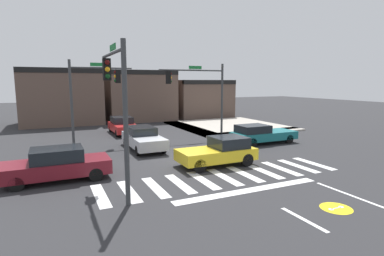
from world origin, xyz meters
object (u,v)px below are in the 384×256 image
Objects in this scene: car_teal at (261,134)px; car_silver at (143,138)px; traffic_signal_southwest at (116,91)px; car_yellow at (219,151)px; car_red at (123,125)px; traffic_signal_northwest at (92,88)px; traffic_signal_northeast at (200,87)px; car_maroon at (57,164)px.

car_silver is (-8.29, 1.84, 0.03)m from car_teal.
traffic_signal_southwest reaches higher than car_yellow.
car_silver is (-0.15, -6.75, 0.02)m from car_red.
traffic_signal_northeast is at bearing -0.67° from traffic_signal_northwest.
traffic_signal_northwest is (-8.21, 0.10, -0.03)m from traffic_signal_northeast.
car_red is (-2.44, 12.40, -0.02)m from car_yellow.
traffic_signal_southwest is (-8.61, -10.06, 0.04)m from traffic_signal_northeast.
traffic_signal_southwest is at bearing 129.22° from car_maroon.
traffic_signal_northwest is 6.05m from car_red.
traffic_signal_northwest is 1.39× the size of car_red.
traffic_signal_southwest is 1.00× the size of traffic_signal_northwest.
traffic_signal_northwest is 1.24× the size of car_silver.
traffic_signal_northwest is at bearing -0.67° from traffic_signal_northeast.
traffic_signal_southwest is 13.24m from car_teal.
traffic_signal_northeast reaches higher than car_maroon.
traffic_signal_northeast is 1.00× the size of traffic_signal_southwest.
car_silver is at bearing 24.48° from traffic_signal_northeast.
car_maroon is (-2.63, -7.42, -3.27)m from traffic_signal_northwest.
car_silver is at bearing -43.06° from traffic_signal_northwest.
traffic_signal_northwest reaches higher than car_maroon.
traffic_signal_northwest reaches higher than traffic_signal_northeast.
car_red is (-5.30, 4.27, -3.32)m from traffic_signal_northeast.
car_yellow reaches higher than car_red.
traffic_signal_northwest is at bearing -133.06° from car_silver.
traffic_signal_northeast is 1.24× the size of car_teal.
car_maroon is at bearing -5.80° from car_yellow.
car_red is at bearing -115.55° from car_maroon.
traffic_signal_southwest is 1.38× the size of car_red.
traffic_signal_southwest is 1.23× the size of car_teal.
traffic_signal_southwest reaches higher than car_red.
traffic_signal_northwest reaches higher than car_yellow.
car_maroon is (-2.23, 2.74, -3.33)m from traffic_signal_southwest.
car_red is at bearing 55.10° from traffic_signal_northwest.
car_teal is (11.04, -4.42, -3.30)m from traffic_signal_northwest.
car_silver is (-5.45, -2.48, -3.30)m from traffic_signal_northeast.
car_teal is at bearing -146.17° from car_yellow.
car_red is at bearing -13.00° from traffic_signal_southwest.
car_yellow is 6.22m from car_silver.
car_yellow is at bearing -146.17° from car_teal.
car_teal is at bearing -63.36° from traffic_signal_southwest.
traffic_signal_southwest reaches higher than car_maroon.
traffic_signal_northwest is at bearing -56.98° from car_yellow.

